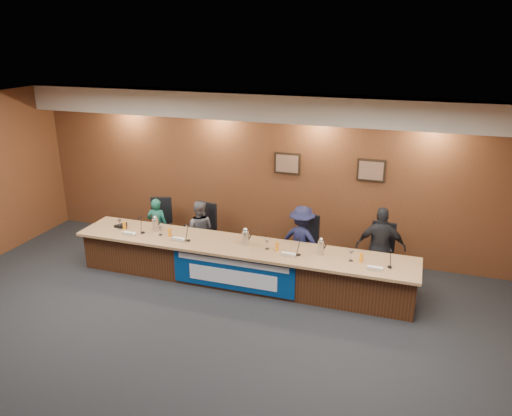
{
  "coord_description": "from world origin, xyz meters",
  "views": [
    {
      "loc": [
        2.81,
        -5.13,
        4.29
      ],
      "look_at": [
        0.18,
        2.73,
        1.33
      ],
      "focal_mm": 35.0,
      "sensor_mm": 36.0,
      "label": 1
    }
  ],
  "objects_px": {
    "panelist_b": "(199,230)",
    "carafe_right": "(321,248)",
    "banner": "(232,273)",
    "panelist_a": "(157,226)",
    "dais_body": "(241,264)",
    "office_chair_d": "(380,258)",
    "office_chair_c": "(303,247)",
    "panelist_c": "(302,241)",
    "office_chair_a": "(160,228)",
    "speakerphone": "(122,226)",
    "office_chair_b": "(202,234)",
    "carafe_left": "(156,225)",
    "carafe_mid": "(246,238)",
    "panelist_d": "(381,247)"
  },
  "relations": [
    {
      "from": "panelist_b",
      "to": "carafe_right",
      "type": "height_order",
      "value": "panelist_b"
    },
    {
      "from": "banner",
      "to": "panelist_a",
      "type": "bearing_deg",
      "value": 151.67
    },
    {
      "from": "dais_body",
      "to": "office_chair_d",
      "type": "bearing_deg",
      "value": 18.49
    },
    {
      "from": "office_chair_c",
      "to": "banner",
      "type": "bearing_deg",
      "value": -114.95
    },
    {
      "from": "panelist_c",
      "to": "office_chair_c",
      "type": "height_order",
      "value": "panelist_c"
    },
    {
      "from": "panelist_c",
      "to": "carafe_right",
      "type": "distance_m",
      "value": 0.85
    },
    {
      "from": "dais_body",
      "to": "panelist_c",
      "type": "height_order",
      "value": "panelist_c"
    },
    {
      "from": "carafe_right",
      "to": "panelist_c",
      "type": "bearing_deg",
      "value": 125.63
    },
    {
      "from": "panelist_a",
      "to": "office_chair_a",
      "type": "bearing_deg",
      "value": -97.83
    },
    {
      "from": "speakerphone",
      "to": "office_chair_b",
      "type": "bearing_deg",
      "value": 30.49
    },
    {
      "from": "dais_body",
      "to": "banner",
      "type": "distance_m",
      "value": 0.42
    },
    {
      "from": "office_chair_d",
      "to": "panelist_c",
      "type": "bearing_deg",
      "value": -173.21
    },
    {
      "from": "dais_body",
      "to": "panelist_a",
      "type": "bearing_deg",
      "value": 161.44
    },
    {
      "from": "carafe_left",
      "to": "office_chair_b",
      "type": "bearing_deg",
      "value": 51.1
    },
    {
      "from": "banner",
      "to": "speakerphone",
      "type": "relative_size",
      "value": 6.88
    },
    {
      "from": "panelist_c",
      "to": "office_chair_b",
      "type": "distance_m",
      "value": 2.07
    },
    {
      "from": "panelist_a",
      "to": "carafe_mid",
      "type": "bearing_deg",
      "value": 153.95
    },
    {
      "from": "panelist_a",
      "to": "speakerphone",
      "type": "relative_size",
      "value": 3.59
    },
    {
      "from": "office_chair_b",
      "to": "carafe_mid",
      "type": "bearing_deg",
      "value": -22.24
    },
    {
      "from": "banner",
      "to": "office_chair_c",
      "type": "height_order",
      "value": "banner"
    },
    {
      "from": "banner",
      "to": "panelist_a",
      "type": "relative_size",
      "value": 1.91
    },
    {
      "from": "panelist_c",
      "to": "office_chair_a",
      "type": "height_order",
      "value": "panelist_c"
    },
    {
      "from": "office_chair_a",
      "to": "panelist_b",
      "type": "bearing_deg",
      "value": -22.48
    },
    {
      "from": "panelist_a",
      "to": "panelist_c",
      "type": "distance_m",
      "value": 2.98
    },
    {
      "from": "panelist_c",
      "to": "office_chair_a",
      "type": "bearing_deg",
      "value": 11.59
    },
    {
      "from": "panelist_d",
      "to": "office_chair_c",
      "type": "relative_size",
      "value": 3.03
    },
    {
      "from": "panelist_b",
      "to": "panelist_d",
      "type": "xyz_separation_m",
      "value": [
        3.46,
        0.0,
        0.13
      ]
    },
    {
      "from": "panelist_b",
      "to": "dais_body",
      "type": "bearing_deg",
      "value": 139.02
    },
    {
      "from": "panelist_a",
      "to": "panelist_d",
      "type": "bearing_deg",
      "value": 172.17
    },
    {
      "from": "dais_body",
      "to": "banner",
      "type": "relative_size",
      "value": 2.73
    },
    {
      "from": "panelist_c",
      "to": "carafe_left",
      "type": "xyz_separation_m",
      "value": [
        -2.65,
        -0.63,
        0.21
      ]
    },
    {
      "from": "office_chair_a",
      "to": "carafe_right",
      "type": "height_order",
      "value": "carafe_right"
    },
    {
      "from": "panelist_d",
      "to": "carafe_mid",
      "type": "height_order",
      "value": "panelist_d"
    },
    {
      "from": "office_chair_d",
      "to": "dais_body",
      "type": "bearing_deg",
      "value": -158.78
    },
    {
      "from": "carafe_right",
      "to": "panelist_d",
      "type": "bearing_deg",
      "value": 35.99
    },
    {
      "from": "panelist_a",
      "to": "carafe_right",
      "type": "height_order",
      "value": "panelist_a"
    },
    {
      "from": "panelist_a",
      "to": "panelist_d",
      "type": "height_order",
      "value": "panelist_d"
    },
    {
      "from": "office_chair_c",
      "to": "carafe_mid",
      "type": "height_order",
      "value": "carafe_mid"
    },
    {
      "from": "office_chair_b",
      "to": "dais_body",
      "type": "bearing_deg",
      "value": -23.86
    },
    {
      "from": "panelist_c",
      "to": "carafe_left",
      "type": "distance_m",
      "value": 2.73
    },
    {
      "from": "carafe_left",
      "to": "carafe_right",
      "type": "height_order",
      "value": "carafe_right"
    },
    {
      "from": "panelist_b",
      "to": "carafe_mid",
      "type": "height_order",
      "value": "panelist_b"
    },
    {
      "from": "office_chair_b",
      "to": "office_chair_d",
      "type": "distance_m",
      "value": 3.46
    },
    {
      "from": "panelist_a",
      "to": "office_chair_b",
      "type": "xyz_separation_m",
      "value": [
        0.92,
        0.1,
        -0.09
      ]
    },
    {
      "from": "panelist_b",
      "to": "carafe_mid",
      "type": "relative_size",
      "value": 4.63
    },
    {
      "from": "banner",
      "to": "carafe_right",
      "type": "height_order",
      "value": "carafe_right"
    },
    {
      "from": "banner",
      "to": "carafe_mid",
      "type": "height_order",
      "value": "carafe_mid"
    },
    {
      "from": "carafe_mid",
      "to": "speakerphone",
      "type": "height_order",
      "value": "carafe_mid"
    },
    {
      "from": "panelist_a",
      "to": "office_chair_d",
      "type": "bearing_deg",
      "value": 173.48
    },
    {
      "from": "panelist_d",
      "to": "office_chair_b",
      "type": "bearing_deg",
      "value": -6.98
    }
  ]
}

